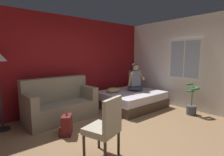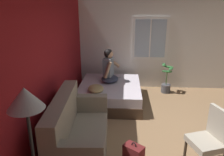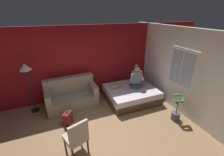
% 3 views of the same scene
% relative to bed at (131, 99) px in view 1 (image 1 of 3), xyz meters
% --- Properties ---
extents(ground_plane, '(40.00, 40.00, 0.00)m').
position_rel_bed_xyz_m(ground_plane, '(-1.72, -1.48, -0.24)').
color(ground_plane, '#93704C').
extents(wall_back_accent, '(10.75, 0.16, 2.70)m').
position_rel_bed_xyz_m(wall_back_accent, '(-1.72, 1.05, 1.11)').
color(wall_back_accent, maroon).
rests_on(wall_back_accent, ground).
extents(wall_side_with_window, '(0.19, 6.30, 2.70)m').
position_rel_bed_xyz_m(wall_side_with_window, '(1.24, -1.48, 1.12)').
color(wall_side_with_window, silver).
rests_on(wall_side_with_window, ground).
extents(bed, '(1.83, 1.58, 0.48)m').
position_rel_bed_xyz_m(bed, '(0.00, 0.00, 0.00)').
color(bed, '#4C3828').
rests_on(bed, ground).
extents(couch, '(1.74, 0.91, 1.04)m').
position_rel_bed_xyz_m(couch, '(-2.13, 0.40, 0.16)').
color(couch, gray).
rests_on(couch, ground).
extents(side_chair, '(0.58, 0.58, 0.98)m').
position_rel_bed_xyz_m(side_chair, '(-2.30, -1.68, 0.30)').
color(side_chair, '#382D23').
rests_on(side_chair, ground).
extents(person_seated, '(0.61, 0.55, 0.88)m').
position_rel_bed_xyz_m(person_seated, '(0.22, 0.04, 0.60)').
color(person_seated, '#383D51').
rests_on(person_seated, bed).
extents(backpack, '(0.34, 0.35, 0.46)m').
position_rel_bed_xyz_m(backpack, '(-2.41, -0.52, -0.04)').
color(backpack, maroon).
rests_on(backpack, ground).
extents(throw_pillow, '(0.54, 0.44, 0.14)m').
position_rel_bed_xyz_m(throw_pillow, '(-0.48, 0.30, 0.31)').
color(throw_pillow, tan).
rests_on(throw_pillow, bed).
extents(cell_phone, '(0.09, 0.15, 0.01)m').
position_rel_bed_xyz_m(cell_phone, '(0.57, -0.19, 0.25)').
color(cell_phone, '#B7B7BC').
rests_on(cell_phone, bed).
extents(potted_plant, '(0.39, 0.37, 0.85)m').
position_rel_bed_xyz_m(potted_plant, '(0.74, -1.56, 0.07)').
color(potted_plant, '#4C4C51').
rests_on(potted_plant, ground).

